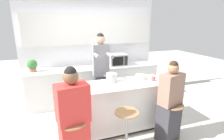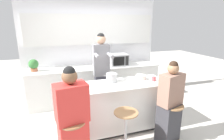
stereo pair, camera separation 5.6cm
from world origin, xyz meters
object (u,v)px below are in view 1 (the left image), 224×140
(microwave, at_px, (117,60))
(coffee_cup_near, at_px, (153,79))
(fruit_bowl, at_px, (140,77))
(kitchen_island, at_px, (113,107))
(cooking_pot, at_px, (111,78))
(person_wrapped_blanket, at_px, (73,120))
(person_cooking, at_px, (101,75))
(banana_bunch, at_px, (85,86))
(person_seated_near, at_px, (170,106))
(potted_plant, at_px, (32,65))
(bar_stool_center, at_px, (126,130))
(bar_stool_rightmost, at_px, (171,121))

(microwave, bearing_deg, coffee_cup_near, -82.17)
(microwave, bearing_deg, fruit_bowl, -89.32)
(kitchen_island, relative_size, cooking_pot, 6.76)
(person_wrapped_blanket, bearing_deg, person_cooking, 48.38)
(coffee_cup_near, bearing_deg, cooking_pot, 166.00)
(person_cooking, height_order, banana_bunch, person_cooking)
(fruit_bowl, height_order, banana_bunch, fruit_bowl)
(person_seated_near, bearing_deg, potted_plant, 120.90)
(kitchen_island, relative_size, bar_stool_center, 2.97)
(person_cooking, xyz_separation_m, fruit_bowl, (0.66, -0.51, 0.05))
(bar_stool_rightmost, distance_m, potted_plant, 3.15)
(fruit_bowl, bearing_deg, person_seated_near, -76.16)
(microwave, bearing_deg, person_seated_near, -84.45)
(person_cooking, distance_m, banana_bunch, 0.77)
(banana_bunch, bearing_deg, person_cooking, 53.06)
(person_cooking, bearing_deg, kitchen_island, -80.62)
(bar_stool_rightmost, xyz_separation_m, microwave, (-0.22, 2.03, 0.68))
(person_seated_near, relative_size, cooking_pot, 4.73)
(bar_stool_center, bearing_deg, bar_stool_rightmost, -1.34)
(bar_stool_center, bearing_deg, person_seated_near, 0.82)
(coffee_cup_near, distance_m, potted_plant, 2.70)
(cooking_pot, distance_m, coffee_cup_near, 0.81)
(bar_stool_center, relative_size, person_wrapped_blanket, 0.47)
(person_wrapped_blanket, relative_size, coffee_cup_near, 13.21)
(fruit_bowl, xyz_separation_m, microwave, (-0.02, 1.27, 0.10))
(fruit_bowl, bearing_deg, potted_plant, 147.40)
(person_wrapped_blanket, bearing_deg, coffee_cup_near, 8.47)
(bar_stool_rightmost, distance_m, person_cooking, 1.63)
(kitchen_island, bearing_deg, person_cooking, 94.83)
(cooking_pot, bearing_deg, fruit_bowl, -1.58)
(banana_bunch, distance_m, potted_plant, 1.71)
(kitchen_island, distance_m, person_seated_near, 1.01)
(potted_plant, bearing_deg, microwave, -1.23)
(coffee_cup_near, bearing_deg, person_cooking, 140.89)
(bar_stool_rightmost, bearing_deg, fruit_bowl, 104.91)
(person_seated_near, relative_size, fruit_bowl, 6.67)
(cooking_pot, relative_size, microwave, 0.62)
(bar_stool_rightmost, xyz_separation_m, person_wrapped_blanket, (-1.61, 0.03, 0.32))
(bar_stool_rightmost, distance_m, person_wrapped_blanket, 1.64)
(person_seated_near, height_order, microwave, person_seated_near)
(bar_stool_center, relative_size, person_seated_near, 0.48)
(person_cooking, bearing_deg, bar_stool_center, -83.03)
(bar_stool_rightmost, bearing_deg, coffee_cup_near, 91.73)
(bar_stool_center, bearing_deg, cooking_pot, 89.03)
(person_wrapped_blanket, relative_size, microwave, 3.01)
(bar_stool_center, bearing_deg, banana_bunch, 129.35)
(bar_stool_center, bearing_deg, fruit_bowl, 50.51)
(bar_stool_rightmost, height_order, person_wrapped_blanket, person_wrapped_blanket)
(bar_stool_center, xyz_separation_m, person_wrapped_blanket, (-0.80, 0.01, 0.32))
(kitchen_island, height_order, bar_stool_rightmost, kitchen_island)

